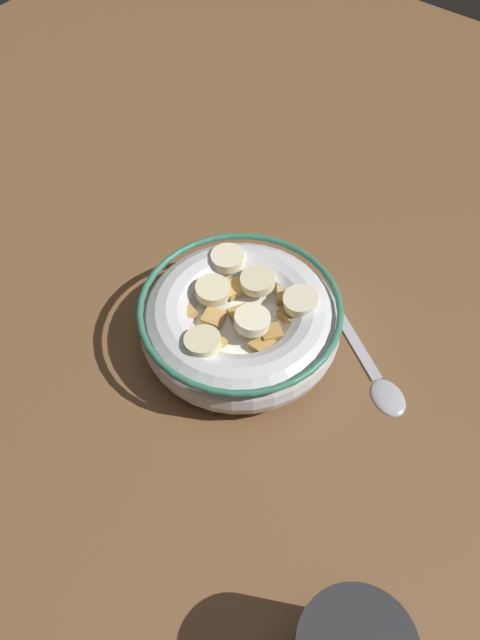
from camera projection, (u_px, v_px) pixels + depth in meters
ground_plane at (240, 346)px, 61.78cm from camera, size 133.41×133.41×2.00cm
cereal_bowl at (240, 321)px, 58.76cm from camera, size 18.07×18.07×5.88cm
spoon at (378, 378)px, 58.04cm from camera, size 8.76×12.82×0.80cm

